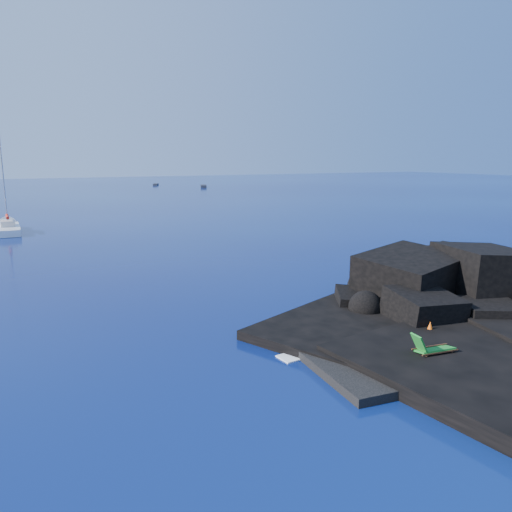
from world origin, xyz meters
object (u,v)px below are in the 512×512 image
at_px(deck_chair, 435,344).
at_px(distant_boat_a, 156,185).
at_px(sunbather, 461,345).
at_px(marker_cone, 430,328).
at_px(sailboat, 9,232).
at_px(distant_boat_b, 204,187).

xyz_separation_m(deck_chair, distant_boat_a, (27.61, 132.58, -0.96)).
height_order(deck_chair, distant_boat_a, deck_chair).
height_order(sunbather, distant_boat_a, sunbather).
bearing_deg(marker_cone, deck_chair, -132.75).
xyz_separation_m(sunbather, marker_cone, (0.10, 1.80, 0.16)).
height_order(sailboat, distant_boat_b, sailboat).
height_order(sailboat, deck_chair, sailboat).
relative_size(deck_chair, sunbather, 1.11).
distance_m(sunbather, distant_boat_a, 134.79).
height_order(deck_chair, sunbather, deck_chair).
xyz_separation_m(sailboat, deck_chair, (14.06, -48.32, 0.96)).
bearing_deg(sunbather, deck_chair, 156.10).
bearing_deg(sailboat, distant_boat_a, 63.84).
xyz_separation_m(deck_chair, sunbather, (1.82, 0.27, -0.45)).
xyz_separation_m(marker_cone, distant_boat_a, (25.69, 130.50, -0.66)).
bearing_deg(deck_chair, sailboat, 113.84).
relative_size(marker_cone, distant_boat_a, 0.16).
bearing_deg(distant_boat_a, deck_chair, -78.40).
xyz_separation_m(sailboat, distant_boat_b, (50.48, 68.25, 0.00)).
xyz_separation_m(sailboat, sunbather, (15.88, -48.05, 0.51)).
bearing_deg(sailboat, marker_cone, -70.78).
distance_m(marker_cone, distant_boat_b, 119.58).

